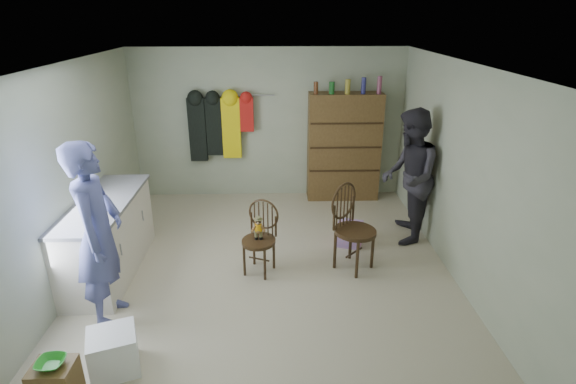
{
  "coord_description": "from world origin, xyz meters",
  "views": [
    {
      "loc": [
        0.09,
        -4.92,
        3.02
      ],
      "look_at": [
        0.25,
        0.2,
        0.95
      ],
      "focal_mm": 28.0,
      "sensor_mm": 36.0,
      "label": 1
    }
  ],
  "objects_px": {
    "chair_far": "(351,224)",
    "dresser": "(344,147)",
    "counter": "(108,237)",
    "chair_front": "(260,233)"
  },
  "relations": [
    {
      "from": "counter",
      "to": "chair_far",
      "type": "relative_size",
      "value": 1.69
    },
    {
      "from": "counter",
      "to": "dresser",
      "type": "bearing_deg",
      "value": 35.69
    },
    {
      "from": "chair_front",
      "to": "dresser",
      "type": "distance_m",
      "value": 2.73
    },
    {
      "from": "counter",
      "to": "chair_front",
      "type": "height_order",
      "value": "counter"
    },
    {
      "from": "chair_far",
      "to": "dresser",
      "type": "relative_size",
      "value": 0.53
    },
    {
      "from": "dresser",
      "to": "counter",
      "type": "bearing_deg",
      "value": -144.31
    },
    {
      "from": "chair_far",
      "to": "dresser",
      "type": "bearing_deg",
      "value": 39.49
    },
    {
      "from": "dresser",
      "to": "chair_far",
      "type": "bearing_deg",
      "value": -95.73
    },
    {
      "from": "dresser",
      "to": "chair_front",
      "type": "bearing_deg",
      "value": -119.88
    },
    {
      "from": "counter",
      "to": "dresser",
      "type": "height_order",
      "value": "dresser"
    }
  ]
}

